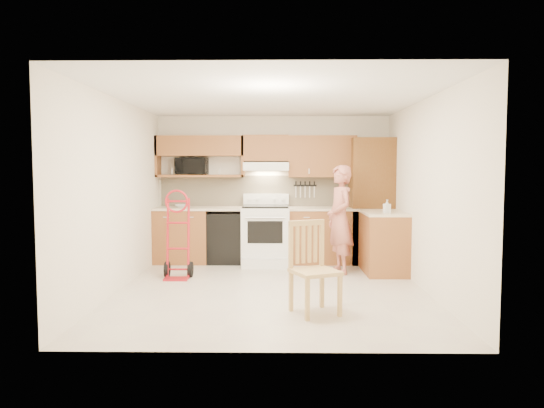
{
  "coord_description": "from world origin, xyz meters",
  "views": [
    {
      "loc": [
        0.1,
        -6.51,
        1.6
      ],
      "look_at": [
        0.0,
        0.5,
        1.1
      ],
      "focal_mm": 33.16,
      "sensor_mm": 36.0,
      "label": 1
    }
  ],
  "objects_px": {
    "microwave": "(192,166)",
    "person": "(340,219)",
    "hand_truck": "(177,239)",
    "dining_chair": "(315,268)",
    "range": "(266,229)"
  },
  "relations": [
    {
      "from": "hand_truck",
      "to": "dining_chair",
      "type": "height_order",
      "value": "hand_truck"
    },
    {
      "from": "microwave",
      "to": "dining_chair",
      "type": "height_order",
      "value": "microwave"
    },
    {
      "from": "microwave",
      "to": "dining_chair",
      "type": "bearing_deg",
      "value": -56.06
    },
    {
      "from": "microwave",
      "to": "person",
      "type": "height_order",
      "value": "microwave"
    },
    {
      "from": "person",
      "to": "range",
      "type": "bearing_deg",
      "value": -136.76
    },
    {
      "from": "microwave",
      "to": "range",
      "type": "relative_size",
      "value": 0.45
    },
    {
      "from": "person",
      "to": "hand_truck",
      "type": "xyz_separation_m",
      "value": [
        -2.4,
        -0.41,
        -0.24
      ]
    },
    {
      "from": "hand_truck",
      "to": "dining_chair",
      "type": "relative_size",
      "value": 1.14
    },
    {
      "from": "range",
      "to": "dining_chair",
      "type": "distance_m",
      "value": 2.95
    },
    {
      "from": "person",
      "to": "dining_chair",
      "type": "bearing_deg",
      "value": -27.98
    },
    {
      "from": "dining_chair",
      "to": "microwave",
      "type": "bearing_deg",
      "value": 96.59
    },
    {
      "from": "range",
      "to": "dining_chair",
      "type": "height_order",
      "value": "range"
    },
    {
      "from": "person",
      "to": "dining_chair",
      "type": "xyz_separation_m",
      "value": [
        -0.53,
        -2.15,
        -0.32
      ]
    },
    {
      "from": "person",
      "to": "hand_truck",
      "type": "distance_m",
      "value": 2.45
    },
    {
      "from": "microwave",
      "to": "person",
      "type": "bearing_deg",
      "value": -19.52
    }
  ]
}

